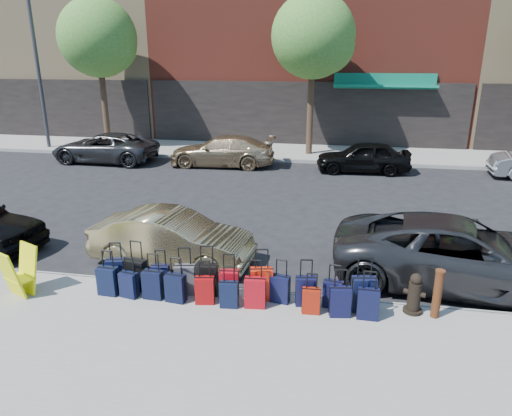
% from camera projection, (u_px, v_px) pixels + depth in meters
% --- Properties ---
extents(ground, '(120.00, 120.00, 0.00)m').
position_uv_depth(ground, '(269.00, 221.00, 13.51)').
color(ground, black).
rests_on(ground, ground).
extents(sidewalk_near, '(60.00, 4.00, 0.15)m').
position_uv_depth(sidewalk_near, '(209.00, 352.00, 7.41)').
color(sidewalk_near, gray).
rests_on(sidewalk_near, ground).
extents(sidewalk_far, '(60.00, 4.00, 0.15)m').
position_uv_depth(sidewalk_far, '(299.00, 152.00, 22.82)').
color(sidewalk_far, gray).
rests_on(sidewalk_far, ground).
extents(curb_near, '(60.00, 0.08, 0.15)m').
position_uv_depth(curb_near, '(236.00, 292.00, 9.30)').
color(curb_near, gray).
rests_on(curb_near, ground).
extents(curb_far, '(60.00, 0.08, 0.15)m').
position_uv_depth(curb_far, '(295.00, 161.00, 20.93)').
color(curb_far, gray).
rests_on(curb_far, ground).
extents(building_left, '(15.00, 12.12, 16.00)m').
position_uv_depth(building_left, '(74.00, 4.00, 30.47)').
color(building_left, '#9F8761').
rests_on(building_left, ground).
extents(tree_left, '(3.80, 3.80, 7.27)m').
position_uv_depth(tree_left, '(101.00, 40.00, 22.32)').
color(tree_left, black).
rests_on(tree_left, sidewalk_far).
extents(tree_center, '(3.80, 3.80, 7.27)m').
position_uv_depth(tree_center, '(316.00, 39.00, 20.56)').
color(tree_center, black).
rests_on(tree_center, sidewalk_far).
extents(streetlight, '(2.59, 0.18, 8.00)m').
position_uv_depth(streetlight, '(40.00, 56.00, 22.40)').
color(streetlight, '#333338').
rests_on(streetlight, sidewalk_far).
extents(suitcase_front_0, '(0.42, 0.29, 0.94)m').
position_uv_depth(suitcase_front_0, '(117.00, 272.00, 9.34)').
color(suitcase_front_0, black).
rests_on(suitcase_front_0, sidewalk_near).
extents(suitcase_front_1, '(0.46, 0.29, 1.03)m').
position_uv_depth(suitcase_front_1, '(136.00, 274.00, 9.19)').
color(suitcase_front_1, black).
rests_on(suitcase_front_1, sidewalk_near).
extents(suitcase_front_2, '(0.37, 0.22, 0.86)m').
position_uv_depth(suitcase_front_2, '(161.00, 277.00, 9.18)').
color(suitcase_front_2, black).
rests_on(suitcase_front_2, sidewalk_near).
extents(suitcase_front_3, '(0.44, 0.29, 0.97)m').
position_uv_depth(suitcase_front_3, '(185.00, 279.00, 9.03)').
color(suitcase_front_3, '#3F3F44').
rests_on(suitcase_front_3, sidewalk_near).
extents(suitcase_front_4, '(0.44, 0.27, 1.01)m').
position_uv_depth(suitcase_front_4, '(207.00, 279.00, 9.00)').
color(suitcase_front_4, black).
rests_on(suitcase_front_4, sidewalk_near).
extents(suitcase_front_5, '(0.40, 0.25, 0.90)m').
position_uv_depth(suitcase_front_5, '(229.00, 284.00, 8.89)').
color(suitcase_front_5, '#A30A16').
rests_on(suitcase_front_5, sidewalk_near).
extents(suitcase_front_6, '(0.47, 0.32, 1.03)m').
position_uv_depth(suitcase_front_6, '(262.00, 284.00, 8.80)').
color(suitcase_front_6, '#B31F0B').
rests_on(suitcase_front_6, sidewalk_near).
extents(suitcase_front_7, '(0.39, 0.26, 0.87)m').
position_uv_depth(suitcase_front_7, '(280.00, 289.00, 8.73)').
color(suitcase_front_7, black).
rests_on(suitcase_front_7, sidewalk_near).
extents(suitcase_front_8, '(0.41, 0.26, 0.92)m').
position_uv_depth(suitcase_front_8, '(306.00, 291.00, 8.61)').
color(suitcase_front_8, black).
rests_on(suitcase_front_8, sidewalk_near).
extents(suitcase_front_9, '(0.38, 0.26, 0.85)m').
position_uv_depth(suitcase_front_9, '(333.00, 294.00, 8.54)').
color(suitcase_front_9, black).
rests_on(suitcase_front_9, sidewalk_near).
extents(suitcase_front_10, '(0.47, 0.31, 1.05)m').
position_uv_depth(suitcase_front_10, '(364.00, 294.00, 8.42)').
color(suitcase_front_10, black).
rests_on(suitcase_front_10, sidewalk_near).
extents(suitcase_back_0, '(0.40, 0.24, 0.92)m').
position_uv_depth(suitcase_back_0, '(108.00, 281.00, 9.00)').
color(suitcase_back_0, black).
rests_on(suitcase_back_0, sidewalk_near).
extents(suitcase_back_1, '(0.38, 0.27, 0.82)m').
position_uv_depth(suitcase_back_1, '(129.00, 285.00, 8.91)').
color(suitcase_back_1, black).
rests_on(suitcase_back_1, sidewalk_near).
extents(suitcase_back_2, '(0.40, 0.24, 0.92)m').
position_uv_depth(suitcase_back_2, '(153.00, 285.00, 8.86)').
color(suitcase_back_2, black).
rests_on(suitcase_back_2, sidewalk_near).
extents(suitcase_back_3, '(0.40, 0.26, 0.89)m').
position_uv_depth(suitcase_back_3, '(176.00, 288.00, 8.74)').
color(suitcase_back_3, black).
rests_on(suitcase_back_3, sidewalk_near).
extents(suitcase_back_4, '(0.39, 0.26, 0.86)m').
position_uv_depth(suitcase_back_4, '(205.00, 290.00, 8.68)').
color(suitcase_back_4, maroon).
rests_on(suitcase_back_4, sidewalk_near).
extents(suitcase_back_5, '(0.36, 0.23, 0.81)m').
position_uv_depth(suitcase_back_5, '(229.00, 294.00, 8.56)').
color(suitcase_back_5, black).
rests_on(suitcase_back_5, sidewalk_near).
extents(suitcase_back_6, '(0.41, 0.26, 0.94)m').
position_uv_depth(suitcase_back_6, '(255.00, 292.00, 8.55)').
color(suitcase_back_6, '#A10A14').
rests_on(suitcase_back_6, sidewalk_near).
extents(suitcase_back_8, '(0.33, 0.20, 0.78)m').
position_uv_depth(suitcase_back_8, '(311.00, 301.00, 8.36)').
color(suitcase_back_8, maroon).
rests_on(suitcase_back_8, sidewalk_near).
extents(suitcase_back_9, '(0.41, 0.27, 0.90)m').
position_uv_depth(suitcase_back_9, '(340.00, 302.00, 8.25)').
color(suitcase_back_9, black).
rests_on(suitcase_back_9, sidewalk_near).
extents(suitcase_back_10, '(0.39, 0.23, 0.91)m').
position_uv_depth(suitcase_back_10, '(368.00, 304.00, 8.17)').
color(suitcase_back_10, black).
rests_on(suitcase_back_10, sidewalk_near).
extents(fire_hydrant, '(0.40, 0.35, 0.78)m').
position_uv_depth(fire_hydrant, '(414.00, 295.00, 8.34)').
color(fire_hydrant, black).
rests_on(fire_hydrant, sidewalk_near).
extents(bollard, '(0.17, 0.17, 0.93)m').
position_uv_depth(bollard, '(437.00, 293.00, 8.14)').
color(bollard, '#38190C').
rests_on(bollard, sidewalk_near).
extents(display_rack, '(0.75, 0.78, 0.98)m').
position_uv_depth(display_rack, '(19.00, 272.00, 8.93)').
color(display_rack, '#EDED0D').
rests_on(display_rack, sidewalk_near).
extents(car_near_1, '(3.89, 1.65, 1.25)m').
position_uv_depth(car_near_1, '(172.00, 238.00, 10.60)').
color(car_near_1, tan).
rests_on(car_near_1, ground).
extents(car_near_2, '(5.41, 2.99, 1.43)m').
position_uv_depth(car_near_2, '(459.00, 253.00, 9.57)').
color(car_near_2, '#333335').
rests_on(car_near_2, ground).
extents(car_far_0, '(4.85, 2.35, 1.33)m').
position_uv_depth(car_far_0, '(105.00, 148.00, 20.93)').
color(car_far_0, '#333336').
rests_on(car_far_0, ground).
extents(car_far_1, '(4.69, 2.03, 1.34)m').
position_uv_depth(car_far_1, '(222.00, 151.00, 20.17)').
color(car_far_1, tan).
rests_on(car_far_1, ground).
extents(car_far_2, '(3.92, 1.75, 1.31)m').
position_uv_depth(car_far_2, '(363.00, 157.00, 19.05)').
color(car_far_2, black).
rests_on(car_far_2, ground).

